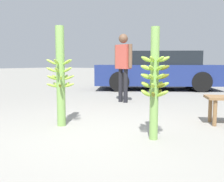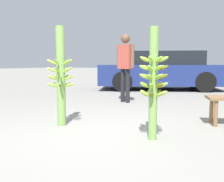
{
  "view_description": "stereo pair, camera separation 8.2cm",
  "coord_description": "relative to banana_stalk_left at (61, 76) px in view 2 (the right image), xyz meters",
  "views": [
    {
      "loc": [
        1.85,
        -2.67,
        0.95
      ],
      "look_at": [
        -0.08,
        0.54,
        0.54
      ],
      "focal_mm": 40.0,
      "sensor_mm": 36.0,
      "label": 1
    },
    {
      "loc": [
        1.92,
        -2.63,
        0.95
      ],
      "look_at": [
        -0.08,
        0.54,
        0.54
      ],
      "focal_mm": 40.0,
      "sensor_mm": 36.0,
      "label": 2
    }
  ],
  "objects": [
    {
      "name": "ground_plane",
      "position": [
        0.75,
        -0.15,
        -0.76
      ],
      "size": [
        80.0,
        80.0,
        0.0
      ],
      "primitive_type": "plane",
      "color": "gray"
    },
    {
      "name": "banana_stalk_left",
      "position": [
        0.0,
        0.0,
        0.0
      ],
      "size": [
        0.43,
        0.43,
        1.51
      ],
      "color": "#7AA851",
      "rests_on": "ground_plane"
    },
    {
      "name": "banana_stalk_center",
      "position": [
        1.47,
        0.07,
        -0.03
      ],
      "size": [
        0.37,
        0.37,
        1.39
      ],
      "color": "#7AA851",
      "rests_on": "ground_plane"
    },
    {
      "name": "vendor_person",
      "position": [
        -0.3,
        2.54,
        0.25
      ],
      "size": [
        0.57,
        0.27,
        1.66
      ],
      "rotation": [
        0.0,
        0.0,
        2.85
      ],
      "color": "black",
      "rests_on": "ground_plane"
    },
    {
      "name": "parked_car",
      "position": [
        -0.65,
        5.9,
        -0.08
      ],
      "size": [
        4.74,
        3.64,
        1.37
      ],
      "rotation": [
        0.0,
        0.0,
        2.06
      ],
      "color": "navy",
      "rests_on": "ground_plane"
    }
  ]
}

